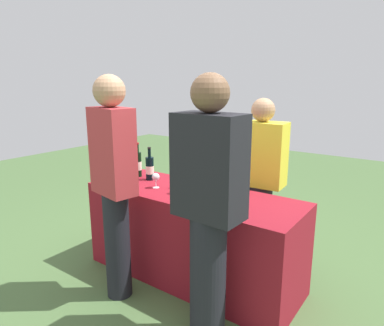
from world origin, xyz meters
TOP-DOWN VIEW (x-y plane):
  - ground_plane at (0.00, 0.00)m, footprint 12.00×12.00m
  - tasting_table at (0.00, 0.00)m, footprint 1.86×0.66m
  - wine_bottle_0 at (-0.71, 0.10)m, footprint 0.07×0.07m
  - wine_bottle_1 at (-0.54, 0.08)m, footprint 0.08×0.08m
  - wine_bottle_2 at (-0.07, 0.09)m, footprint 0.07×0.07m
  - wine_bottle_3 at (0.15, 0.11)m, footprint 0.07×0.07m
  - wine_bottle_4 at (0.34, 0.16)m, footprint 0.08×0.08m
  - wine_glass_0 at (-0.33, -0.08)m, footprint 0.07×0.07m
  - wine_glass_1 at (-0.06, -0.09)m, footprint 0.06×0.06m
  - wine_glass_2 at (0.30, -0.07)m, footprint 0.07×0.07m
  - wine_glass_3 at (0.48, -0.06)m, footprint 0.07×0.07m
  - server_pouring at (0.35, 0.57)m, footprint 0.44×0.26m
  - guest_0 at (-0.32, -0.56)m, footprint 0.39×0.26m
  - guest_1 at (0.51, -0.53)m, footprint 0.44×0.25m

SIDE VIEW (x-z plane):
  - ground_plane at x=0.00m, z-range 0.00..0.00m
  - tasting_table at x=0.00m, z-range 0.00..0.77m
  - server_pouring at x=0.35m, z-range 0.05..1.58m
  - wine_glass_3 at x=0.48m, z-range 0.80..0.92m
  - wine_glass_0 at x=-0.33m, z-range 0.80..0.93m
  - wine_glass_2 at x=0.30m, z-range 0.80..0.94m
  - wine_glass_1 at x=-0.06m, z-range 0.80..0.95m
  - wine_bottle_3 at x=0.15m, z-range 0.73..1.03m
  - wine_bottle_2 at x=-0.07m, z-range 0.73..1.03m
  - wine_bottle_1 at x=-0.54m, z-range 0.73..1.04m
  - wine_bottle_4 at x=0.34m, z-range 0.73..1.05m
  - wine_bottle_0 at x=-0.71m, z-range 0.73..1.06m
  - guest_1 at x=0.51m, z-range 0.07..1.79m
  - guest_0 at x=-0.32m, z-range 0.10..1.82m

